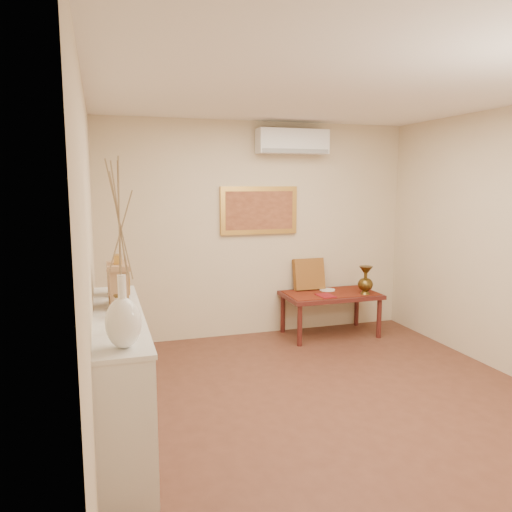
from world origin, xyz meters
name	(u,v)px	position (x,y,z in m)	size (l,w,h in m)	color
floor	(335,405)	(0.00, 0.00, 0.00)	(4.50, 4.50, 0.00)	brown
ceiling	(343,88)	(0.00, 0.00, 2.70)	(4.50, 4.50, 0.00)	white
wall_back	(258,230)	(0.00, 2.25, 1.35)	(4.00, 0.02, 2.70)	beige
wall_left	(90,266)	(-2.00, 0.00, 1.35)	(0.02, 4.50, 2.70)	beige
white_vase	(121,256)	(-1.81, -0.83, 1.53)	(0.21, 0.21, 1.11)	white
candlestick	(119,316)	(-1.83, -0.50, 1.09)	(0.11, 0.11, 0.22)	silver
brass_urn_small	(119,302)	(-1.81, -0.09, 1.08)	(0.09, 0.09, 0.21)	brown
table_cloth	(331,293)	(0.85, 1.88, 0.55)	(1.14, 0.59, 0.01)	maroon
brass_urn_tall	(366,277)	(1.23, 1.68, 0.77)	(0.19, 0.19, 0.43)	brown
plate	(327,290)	(0.87, 2.01, 0.56)	(0.20, 0.20, 0.01)	white
menu	(326,296)	(0.70, 1.72, 0.56)	(0.18, 0.25, 0.01)	maroon
cushion	(309,274)	(0.66, 2.14, 0.76)	(0.41, 0.10, 0.41)	maroon
display_ledge	(120,376)	(-1.82, 0.00, 0.49)	(0.37, 2.02, 0.98)	silver
mantel_clock	(119,284)	(-1.80, 0.24, 1.15)	(0.17, 0.36, 0.41)	#A77D56
wooden_chest	(117,281)	(-1.80, 0.66, 1.10)	(0.16, 0.21, 0.24)	#A77D56
low_table	(330,298)	(0.85, 1.88, 0.48)	(1.20, 0.70, 0.55)	#521C18
painting	(259,210)	(0.00, 2.22, 1.60)	(1.00, 0.06, 0.60)	#BB8C3C
ac_unit	(292,142)	(0.40, 2.12, 2.45)	(0.90, 0.25, 0.30)	white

